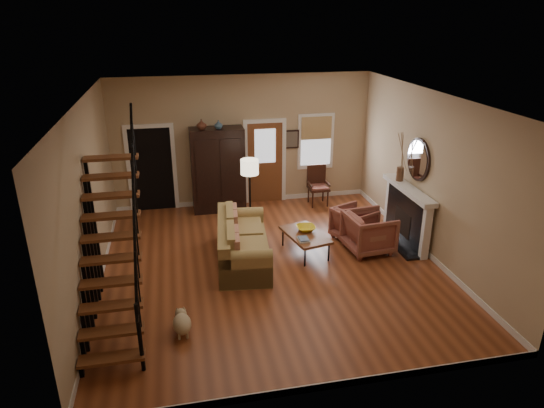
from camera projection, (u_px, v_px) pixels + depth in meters
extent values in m
plane|color=brown|center=(271.00, 265.00, 9.65)|extent=(7.00, 7.00, 0.00)
plane|color=white|center=(271.00, 98.00, 8.42)|extent=(7.00, 7.00, 0.00)
cube|color=tan|center=(243.00, 141.00, 12.22)|extent=(6.50, 0.04, 3.30)
cube|color=tan|center=(88.00, 200.00, 8.42)|extent=(0.04, 7.00, 3.30)
cube|color=tan|center=(431.00, 176.00, 9.65)|extent=(0.04, 7.00, 3.30)
cube|color=black|center=(152.00, 168.00, 12.14)|extent=(1.00, 0.36, 2.10)
cube|color=brown|center=(265.00, 163.00, 12.52)|extent=(0.90, 0.06, 2.10)
cube|color=silver|center=(316.00, 142.00, 12.58)|extent=(0.96, 0.06, 1.46)
cube|color=black|center=(408.00, 216.00, 10.48)|extent=(0.24, 1.60, 1.15)
cube|color=white|center=(408.00, 190.00, 10.23)|extent=(0.30, 1.95, 0.10)
cylinder|color=silver|center=(418.00, 160.00, 10.02)|extent=(0.05, 0.90, 0.90)
imported|color=#4C2619|center=(201.00, 124.00, 11.40)|extent=(0.24, 0.24, 0.25)
imported|color=#334C60|center=(218.00, 125.00, 11.48)|extent=(0.20, 0.20, 0.21)
imported|color=yellow|center=(306.00, 228.00, 10.10)|extent=(0.40, 0.40, 0.10)
imported|color=maroon|center=(369.00, 232.00, 10.09)|extent=(1.01, 0.99, 0.85)
imported|color=maroon|center=(354.00, 224.00, 10.63)|extent=(1.05, 1.04, 0.74)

